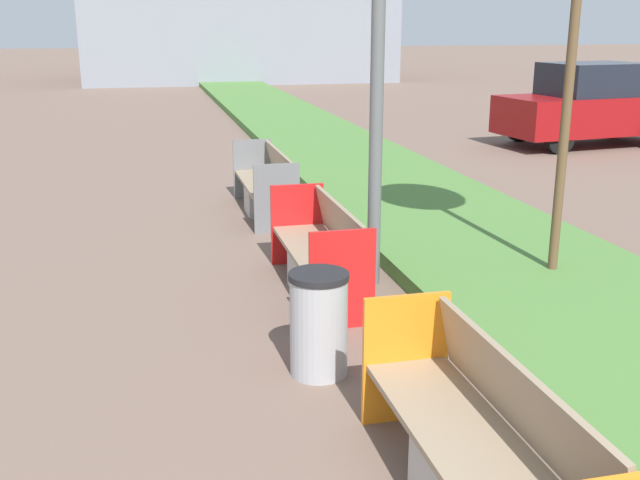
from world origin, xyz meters
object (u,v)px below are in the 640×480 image
at_px(parked_car_distant, 591,105).
at_px(bench_red_frame, 321,258).
at_px(bench_orange_frame, 478,456).
at_px(bench_grey_frame, 266,189).
at_px(litter_bin, 319,324).

bearing_deg(parked_car_distant, bench_red_frame, -142.52).
bearing_deg(bench_red_frame, bench_orange_frame, -89.97).
xyz_separation_m(bench_orange_frame, bench_red_frame, (-0.00, 3.82, -0.01)).
bearing_deg(parked_car_distant, bench_grey_frame, -157.60).
xyz_separation_m(bench_red_frame, litter_bin, (-0.46, -1.86, 0.06)).
height_order(bench_orange_frame, bench_red_frame, same).
height_order(bench_red_frame, bench_grey_frame, same).
height_order(bench_red_frame, litter_bin, bench_red_frame).
bearing_deg(bench_red_frame, parked_car_distant, 44.37).
bearing_deg(bench_red_frame, bench_grey_frame, 89.97).
xyz_separation_m(litter_bin, parked_car_distant, (8.71, 9.94, 0.49)).
bearing_deg(parked_car_distant, bench_orange_frame, -131.64).
bearing_deg(bench_orange_frame, litter_bin, 103.27).
distance_m(bench_red_frame, parked_car_distant, 11.56).
relative_size(bench_orange_frame, bench_red_frame, 1.09).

